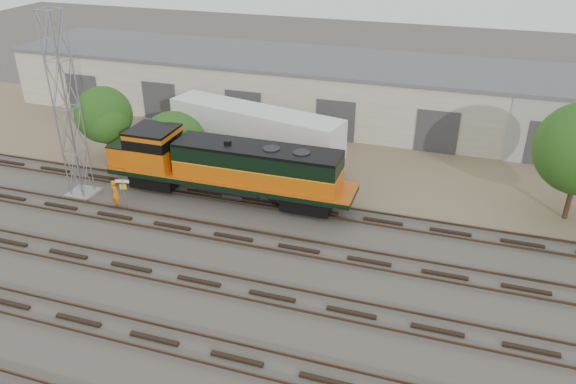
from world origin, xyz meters
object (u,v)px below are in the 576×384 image
(locomotive, at_px, (225,166))
(semi_trailer, at_px, (259,130))
(worker, at_px, (116,194))
(signal_tower, at_px, (68,111))

(locomotive, bearing_deg, semi_trailer, 89.01)
(semi_trailer, bearing_deg, worker, -111.12)
(locomotive, relative_size, signal_tower, 1.39)
(signal_tower, relative_size, worker, 6.27)
(worker, distance_m, semi_trailer, 11.28)
(worker, bearing_deg, locomotive, -123.25)
(signal_tower, xyz_separation_m, worker, (3.21, -0.84, -4.88))
(signal_tower, bearing_deg, worker, -14.61)
(signal_tower, bearing_deg, locomotive, 15.14)
(signal_tower, distance_m, worker, 5.90)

